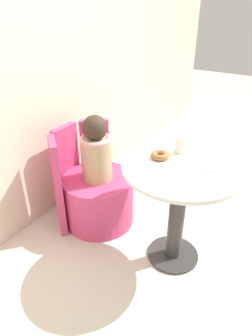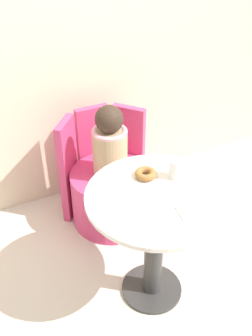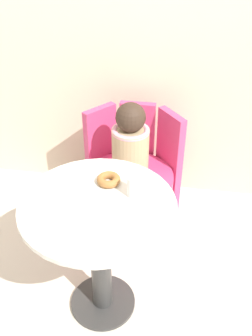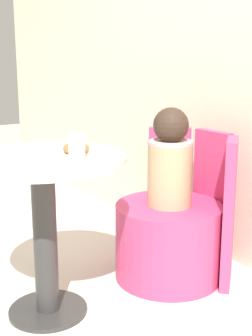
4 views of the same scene
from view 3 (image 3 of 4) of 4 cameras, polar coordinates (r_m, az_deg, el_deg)
ground_plane at (r=2.31m, az=-1.15°, el=-18.95°), size 12.00×12.00×0.00m
back_wall at (r=2.55m, az=3.37°, el=20.00°), size 6.00×0.06×2.40m
round_table at (r=1.91m, az=-3.89°, el=-9.72°), size 0.72×0.72×0.73m
tub_chair at (r=2.62m, az=0.59°, el=-4.49°), size 0.55×0.55×0.40m
booth_backrest at (r=2.69m, az=1.37°, el=1.51°), size 0.65×0.24×0.75m
child_figure at (r=2.36m, az=0.65°, el=3.56°), size 0.23×0.23×0.50m
donut at (r=1.88m, az=-2.54°, el=-1.70°), size 0.12×0.12×0.04m
cup at (r=1.78m, az=1.24°, el=-2.67°), size 0.07×0.07×0.10m
paper_napkin at (r=1.64m, az=-2.87°, el=-9.25°), size 0.13×0.13×0.01m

